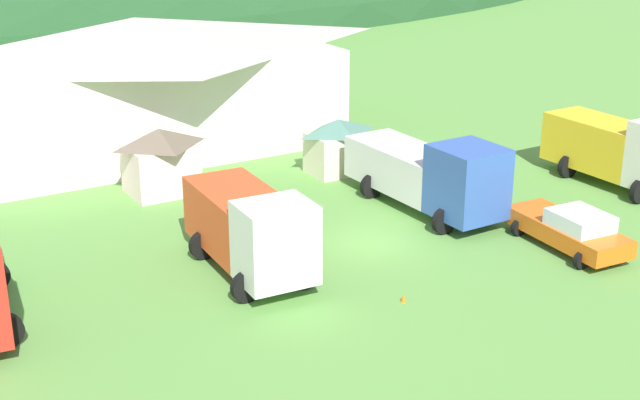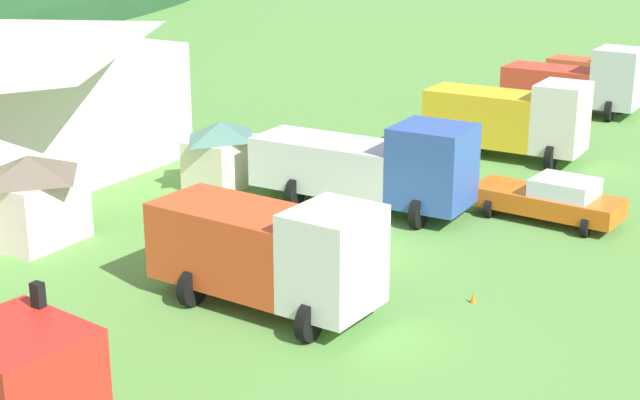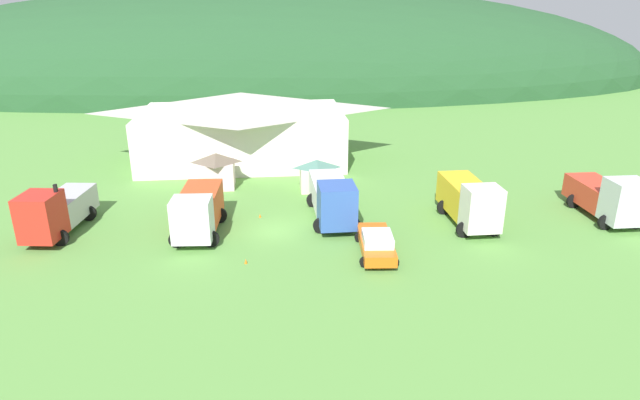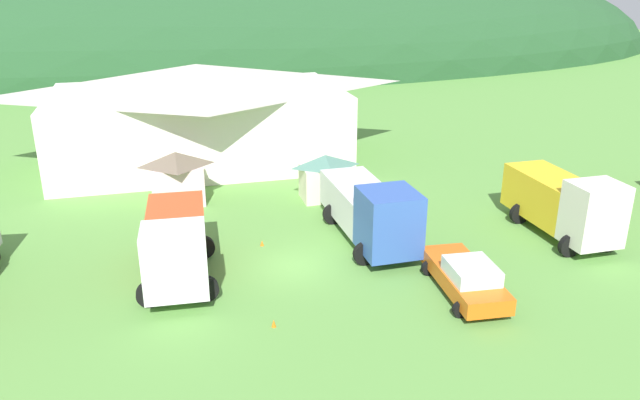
% 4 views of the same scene
% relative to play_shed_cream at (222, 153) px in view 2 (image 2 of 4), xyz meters
% --- Properties ---
extents(ground_plane, '(200.00, 200.00, 0.00)m').
position_rel_play_shed_cream_xyz_m(ground_plane, '(-3.69, -8.31, -1.39)').
color(ground_plane, '#5B9342').
extents(play_shed_cream, '(3.00, 2.20, 2.69)m').
position_rel_play_shed_cream_xyz_m(play_shed_cream, '(0.00, 0.00, 0.00)').
color(play_shed_cream, beige).
rests_on(play_shed_cream, ground).
extents(play_shed_pink, '(3.16, 2.77, 3.03)m').
position_rel_play_shed_cream_xyz_m(play_shed_pink, '(-8.45, 1.66, 0.18)').
color(play_shed_pink, beige).
rests_on(play_shed_pink, ground).
extents(heavy_rig_white, '(3.55, 6.92, 3.35)m').
position_rel_play_shed_cream_xyz_m(heavy_rig_white, '(-8.92, -8.28, 0.39)').
color(heavy_rig_white, white).
rests_on(heavy_rig_white, ground).
extents(box_truck_blue, '(3.38, 8.45, 3.47)m').
position_rel_play_shed_cream_xyz_m(box_truck_blue, '(0.52, -6.60, 0.34)').
color(box_truck_blue, '#3356AD').
rests_on(box_truck_blue, ground).
extents(heavy_rig_striped, '(3.24, 7.01, 3.56)m').
position_rel_play_shed_cream_xyz_m(heavy_rig_striped, '(10.15, -8.38, 0.44)').
color(heavy_rig_striped, silver).
rests_on(heavy_rig_striped, ground).
extents(tow_truck_silver, '(3.39, 7.11, 3.61)m').
position_rel_play_shed_cream_xyz_m(tow_truck_silver, '(20.62, -8.48, 0.35)').
color(tow_truck_silver, silver).
rests_on(tow_truck_silver, ground).
extents(light_truck_cream, '(2.68, 5.24, 2.47)m').
position_rel_play_shed_cream_xyz_m(light_truck_cream, '(28.43, -7.29, -0.17)').
color(light_truck_cream, beige).
rests_on(light_truck_cream, ground).
extents(service_pickup_orange, '(2.67, 5.46, 1.66)m').
position_rel_play_shed_cream_xyz_m(service_pickup_orange, '(2.60, -12.67, -0.56)').
color(service_pickup_orange, orange).
rests_on(service_pickup_orange, ground).
extents(traffic_light_west, '(0.20, 0.32, 4.08)m').
position_rel_play_shed_cream_xyz_m(traffic_light_west, '(-17.80, -8.71, 1.12)').
color(traffic_light_west, '#4C4C51').
rests_on(traffic_light_west, ground).
extents(traffic_cone_near_pickup, '(0.36, 0.36, 0.63)m').
position_rel_play_shed_cream_xyz_m(traffic_cone_near_pickup, '(-5.62, -13.09, -1.39)').
color(traffic_cone_near_pickup, orange).
rests_on(traffic_cone_near_pickup, ground).
extents(traffic_cone_mid_row, '(0.36, 0.36, 0.55)m').
position_rel_play_shed_cream_xyz_m(traffic_cone_mid_row, '(-4.79, -5.66, -1.39)').
color(traffic_cone_mid_row, orange).
rests_on(traffic_cone_mid_row, ground).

